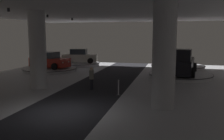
{
  "coord_description": "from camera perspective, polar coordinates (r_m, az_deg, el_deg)",
  "views": [
    {
      "loc": [
        5.26,
        -11.0,
        3.85
      ],
      "look_at": [
        1.23,
        5.55,
        1.4
      ],
      "focal_mm": 39.83,
      "sensor_mm": 36.0,
      "label": 1
    }
  ],
  "objects": [
    {
      "name": "column_right",
      "position": [
        13.08,
        11.85,
        3.19
      ],
      "size": [
        1.21,
        1.21,
        5.5
      ],
      "color": "#ADADB2",
      "rests_on": "ground"
    },
    {
      "name": "ground",
      "position": [
        12.79,
        -11.47,
        -9.61
      ],
      "size": [
        24.0,
        44.0,
        0.06
      ],
      "color": "#B2B2B7"
    },
    {
      "name": "display_platform_far_left",
      "position": [
        27.24,
        -14.05,
        0.18
      ],
      "size": [
        5.7,
        5.7,
        0.31
      ],
      "color": "#B7B7BC",
      "rests_on": "ground"
    },
    {
      "name": "column_left",
      "position": [
        18.5,
        -16.68,
        4.43
      ],
      "size": [
        1.19,
        1.19,
        5.5
      ],
      "color": "silver",
      "rests_on": "ground"
    },
    {
      "name": "display_car_far_left",
      "position": [
        27.15,
        -14.17,
        2.08
      ],
      "size": [
        4.49,
        2.94,
        1.71
      ],
      "color": "maroon",
      "rests_on": "display_platform_far_left"
    },
    {
      "name": "display_platform_deep_left",
      "position": [
        31.16,
        -7.31,
        1.4
      ],
      "size": [
        4.83,
        4.83,
        0.37
      ],
      "color": "silver",
      "rests_on": "ground"
    },
    {
      "name": "stanchion_a",
      "position": [
        15.82,
        1.5,
        -4.52
      ],
      "size": [
        0.28,
        0.28,
        1.01
      ],
      "color": "#333338",
      "rests_on": "ground"
    },
    {
      "name": "pickup_truck_far_right",
      "position": [
        22.8,
        15.43,
        1.38
      ],
      "size": [
        3.16,
        5.51,
        2.3
      ],
      "color": "black",
      "rests_on": "display_platform_far_right"
    },
    {
      "name": "display_car_deep_right",
      "position": [
        29.12,
        14.87,
        2.57
      ],
      "size": [
        3.15,
        4.54,
        1.71
      ],
      "color": "maroon",
      "rests_on": "display_platform_deep_right"
    },
    {
      "name": "display_car_deep_left",
      "position": [
        31.08,
        -7.4,
        3.1
      ],
      "size": [
        4.45,
        2.79,
        1.71
      ],
      "color": "silver",
      "rests_on": "display_platform_deep_left"
    },
    {
      "name": "display_platform_far_right",
      "position": [
        23.27,
        15.4,
        -1.18
      ],
      "size": [
        5.68,
        5.68,
        0.33
      ],
      "color": "#B7B7BC",
      "rests_on": "ground"
    },
    {
      "name": "display_platform_deep_right",
      "position": [
        29.19,
        14.82,
        0.74
      ],
      "size": [
        5.99,
        5.99,
        0.38
      ],
      "color": "#B7B7BC",
      "rests_on": "ground"
    },
    {
      "name": "visitor_walking_near",
      "position": [
        17.38,
        -4.72,
        -1.6
      ],
      "size": [
        0.32,
        0.32,
        1.59
      ],
      "color": "black",
      "rests_on": "ground"
    }
  ]
}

